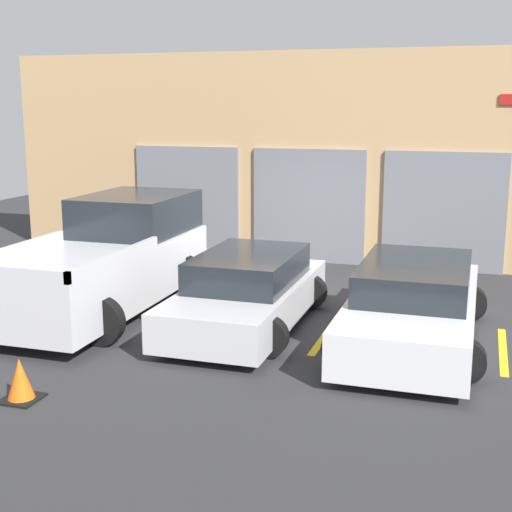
{
  "coord_description": "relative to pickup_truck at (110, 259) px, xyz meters",
  "views": [
    {
      "loc": [
        3.62,
        -13.07,
        3.68
      ],
      "look_at": [
        0.0,
        -1.7,
        1.1
      ],
      "focal_mm": 50.0,
      "sensor_mm": 36.0,
      "label": 1
    }
  ],
  "objects": [
    {
      "name": "sedan_side",
      "position": [
        2.72,
        -0.28,
        -0.32
      ],
      "size": [
        2.13,
        4.28,
        1.23
      ],
      "color": "silver",
      "rests_on": "ground"
    },
    {
      "name": "parking_stripe_far_left",
      "position": [
        -1.36,
        -0.31,
        -0.89
      ],
      "size": [
        0.12,
        2.2,
        0.01
      ],
      "primitive_type": "cube",
      "color": "gold",
      "rests_on": "ground"
    },
    {
      "name": "sedan_white",
      "position": [
        5.44,
        -0.28,
        -0.3
      ],
      "size": [
        2.23,
        4.72,
        1.26
      ],
      "color": "white",
      "rests_on": "ground"
    },
    {
      "name": "traffic_cone",
      "position": [
        0.97,
        -4.07,
        -0.64
      ],
      "size": [
        0.47,
        0.47,
        0.55
      ],
      "color": "black",
      "rests_on": "ground"
    },
    {
      "name": "shophouse_building",
      "position": [
        2.71,
        5.18,
        1.48
      ],
      "size": [
        15.65,
        0.68,
        4.84
      ],
      "color": "tan",
      "rests_on": "ground"
    },
    {
      "name": "parking_stripe_right",
      "position": [
        6.8,
        -0.31,
        -0.89
      ],
      "size": [
        0.12,
        2.2,
        0.01
      ],
      "primitive_type": "cube",
      "color": "gold",
      "rests_on": "ground"
    },
    {
      "name": "parking_stripe_centre",
      "position": [
        4.08,
        -0.31,
        -0.89
      ],
      "size": [
        0.12,
        2.2,
        0.01
      ],
      "primitive_type": "cube",
      "color": "gold",
      "rests_on": "ground"
    },
    {
      "name": "ground_plane",
      "position": [
        2.72,
        1.89,
        -0.9
      ],
      "size": [
        28.0,
        28.0,
        0.0
      ],
      "primitive_type": "plane",
      "color": "#2D2D30"
    },
    {
      "name": "parking_stripe_left",
      "position": [
        1.36,
        -0.31,
        -0.89
      ],
      "size": [
        0.12,
        2.2,
        0.01
      ],
      "primitive_type": "cube",
      "color": "gold",
      "rests_on": "ground"
    },
    {
      "name": "pickup_truck",
      "position": [
        0.0,
        0.0,
        0.0
      ],
      "size": [
        2.52,
        5.16,
        1.95
      ],
      "color": "silver",
      "rests_on": "ground"
    }
  ]
}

